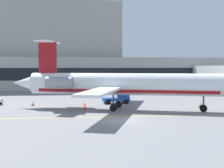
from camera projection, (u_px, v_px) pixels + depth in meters
ground at (122, 121)px, 32.08m from camera, size 120.00×120.00×0.11m
terminal_building at (69, 57)px, 77.10m from camera, size 73.22×12.23×21.60m
jet_bridge_west at (216, 72)px, 62.86m from camera, size 2.40×21.00×5.87m
regional_jet at (122, 84)px, 39.94m from camera, size 30.29×25.09×8.96m
baggage_tug at (118, 98)px, 46.90m from camera, size 4.16×2.48×1.82m
fuel_tank at (179, 87)px, 64.59m from camera, size 6.57×2.55×2.36m
safety_cone_alpha at (33, 104)px, 44.41m from camera, size 0.47×0.47×0.55m
safety_cone_bravo at (200, 105)px, 42.77m from camera, size 0.47×0.47×0.55m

